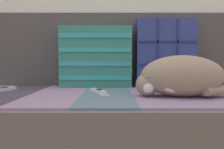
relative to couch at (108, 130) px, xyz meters
name	(u,v)px	position (x,y,z in m)	size (l,w,h in m)	color
couch	(108,130)	(0.00, 0.00, 0.00)	(1.94, 0.91, 0.42)	#3D3838
sofa_backrest	(109,50)	(0.00, 0.39, 0.46)	(1.90, 0.14, 0.50)	#474242
throw_pillow_quilted	(166,53)	(0.37, 0.24, 0.43)	(0.37, 0.14, 0.44)	navy
throw_pillow_striped	(97,57)	(-0.08, 0.24, 0.41)	(0.46, 0.14, 0.39)	#337A70
sleeping_cat	(180,77)	(0.35, -0.16, 0.31)	(0.47, 0.21, 0.20)	gray
game_remote_near	(6,89)	(-0.58, 0.04, 0.22)	(0.08, 0.20, 0.02)	white
game_remote_far	(99,91)	(-0.04, -0.05, 0.22)	(0.12, 0.20, 0.02)	white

